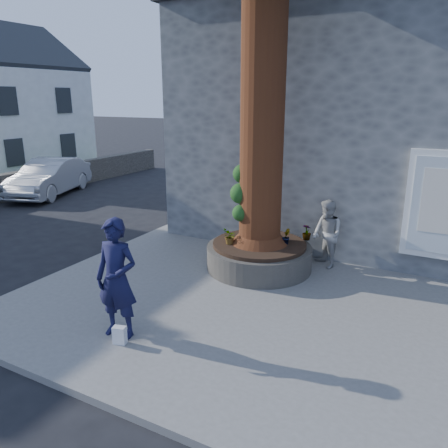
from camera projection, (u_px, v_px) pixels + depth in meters
The scene contains 13 objects.
ground at pixel (179, 301), 8.42m from camera, with size 120.00×120.00×0.00m, color black.
pavement at pixel (271, 294), 8.58m from camera, with size 9.00×8.00×0.12m, color slate.
yellow_line at pixel (97, 258), 10.64m from camera, with size 0.10×30.00×0.01m, color yellow.
stone_shop at pixel (388, 119), 12.50m from camera, with size 10.30×8.30×6.30m.
planter at pixel (259, 256), 9.64m from camera, with size 2.30×2.30×0.60m.
man at pixel (117, 279), 6.75m from camera, with size 0.70×0.46×1.93m, color #141437.
woman at pixel (327, 234), 9.62m from camera, with size 0.74×0.57×1.51m, color #A3A09C.
shopping_bag at pixel (120, 335), 6.72m from camera, with size 0.20×0.12×0.28m, color white.
car_silver at pixel (50, 177), 17.30m from camera, with size 1.51×4.34×1.43m, color #A0A3A8.
plant_a at pixel (241, 220), 10.60m from camera, with size 0.20×0.14×0.38m, color gray.
plant_b at pixel (286, 237), 9.40m from camera, with size 0.19×0.18×0.35m, color gray.
plant_c at pixel (307, 232), 9.69m from camera, with size 0.20×0.20×0.36m, color gray.
plant_d at pixel (230, 237), 9.40m from camera, with size 0.31×0.28×0.34m, color gray.
Camera 1 is at (4.36, -6.36, 3.80)m, focal length 35.00 mm.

